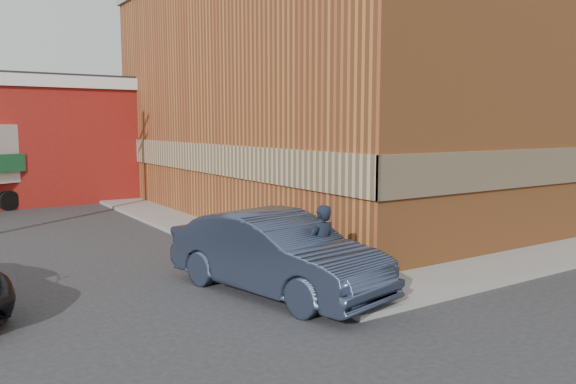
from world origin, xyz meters
TOP-DOWN VIEW (x-y plane):
  - ground at (0.00, 0.00)m, footprint 90.00×90.00m
  - brick_building at (8.50, 9.00)m, footprint 14.25×18.25m
  - sidewalk_south at (7.50, -0.90)m, footprint 16.00×1.80m
  - sidewalk_west at (0.60, 9.00)m, footprint 1.80×18.00m
  - man at (-0.20, -0.25)m, footprint 0.66×0.46m
  - sedan at (-0.80, 0.50)m, footprint 2.84×5.30m

SIDE VIEW (x-z plane):
  - ground at x=0.00m, z-range 0.00..0.00m
  - sidewalk_south at x=7.50m, z-range 0.00..0.12m
  - sidewalk_west at x=0.60m, z-range 0.00..0.12m
  - sedan at x=-0.80m, z-range 0.00..1.66m
  - man at x=-0.20m, z-range 0.12..1.87m
  - brick_building at x=8.50m, z-range 0.00..9.36m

